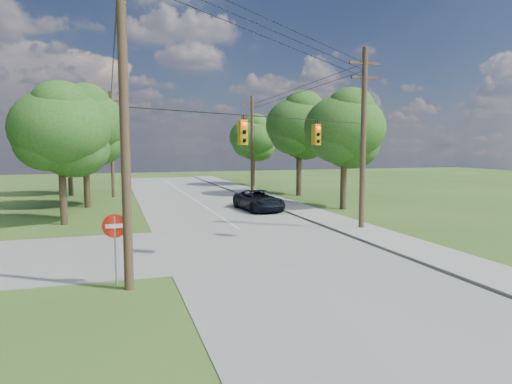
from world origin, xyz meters
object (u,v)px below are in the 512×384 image
object	(u,v)px
pole_north_e	(252,143)
do_not_enter_sign	(115,234)
pole_sw	(124,106)
car_main_north	(259,200)
pole_ne	(363,136)
pole_north_w	(112,143)

from	to	relation	value
pole_north_e	do_not_enter_sign	world-z (taller)	pole_north_e
pole_sw	car_main_north	bearing A→B (deg)	58.97
car_main_north	pole_sw	bearing A→B (deg)	-126.28
pole_ne	do_not_enter_sign	xyz separation A→B (m)	(-13.92, -7.00, -3.62)
pole_ne	do_not_enter_sign	bearing A→B (deg)	-153.30
pole_ne	pole_north_w	xyz separation A→B (m)	(-13.90, 22.00, -0.34)
pole_ne	pole_north_e	xyz separation A→B (m)	(-0.00, 22.00, -0.34)
pole_north_e	car_main_north	size ratio (longest dim) A/B	1.83
pole_ne	car_main_north	distance (m)	10.86
pole_sw	do_not_enter_sign	world-z (taller)	pole_sw
pole_sw	pole_north_e	size ratio (longest dim) A/B	1.20
pole_sw	pole_north_w	xyz separation A→B (m)	(-0.40, 29.60, -1.10)
pole_sw	car_main_north	world-z (taller)	pole_sw
pole_sw	do_not_enter_sign	distance (m)	4.44
pole_sw	car_main_north	distance (m)	20.33
car_main_north	do_not_enter_sign	world-z (taller)	do_not_enter_sign
pole_north_e	pole_north_w	bearing A→B (deg)	180.00
pole_ne	car_main_north	world-z (taller)	pole_ne
pole_ne	car_main_north	bearing A→B (deg)	110.30
pole_sw	pole_north_w	distance (m)	29.62
pole_north_w	car_main_north	size ratio (longest dim) A/B	1.83
pole_north_e	car_main_north	bearing A→B (deg)	-104.86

